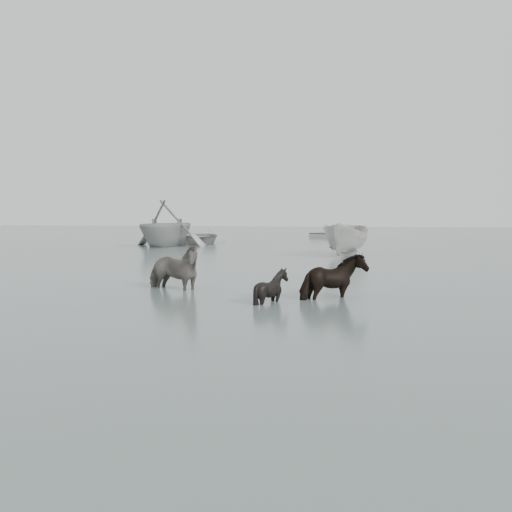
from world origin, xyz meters
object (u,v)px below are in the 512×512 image
(pony_dark, at_px, (335,269))
(rowboat_lead, at_px, (198,235))
(pony_black, at_px, (271,278))
(pony_pinto, at_px, (172,260))

(pony_dark, relative_size, rowboat_lead, 0.26)
(pony_black, bearing_deg, pony_pinto, 40.93)
(pony_black, height_order, rowboat_lead, rowboat_lead)
(pony_black, bearing_deg, pony_dark, -82.47)
(pony_pinto, height_order, rowboat_lead, pony_pinto)
(pony_pinto, height_order, pony_black, pony_pinto)
(pony_pinto, distance_m, pony_dark, 4.44)
(pony_dark, bearing_deg, rowboat_lead, 49.28)
(pony_pinto, height_order, pony_dark, pony_pinto)
(pony_dark, height_order, pony_black, pony_dark)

